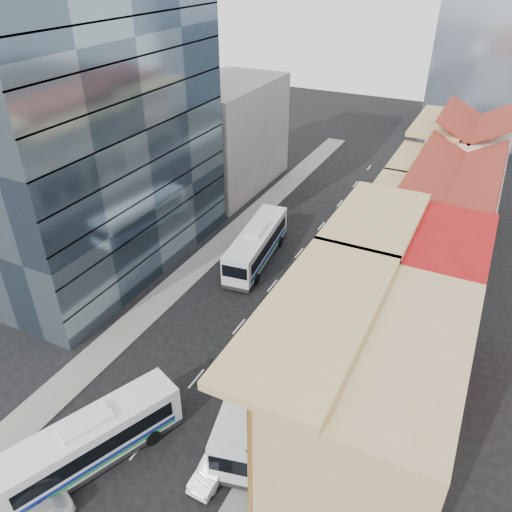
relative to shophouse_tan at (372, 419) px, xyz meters
The scene contains 14 objects.
ground 16.03m from the shophouse_tan, 160.35° to the right, with size 200.00×200.00×0.00m, color black.
sidewalk_right 18.82m from the shophouse_tan, 107.93° to the left, with size 3.00×90.00×0.15m, color slate.
sidewalk_left 28.82m from the shophouse_tan, 142.93° to the left, with size 3.00×90.00×0.15m, color slate.
shophouse_tan is the anchor object (origin of this frame).
shophouse_red 12.00m from the shophouse_tan, 90.00° to the left, with size 8.00×10.00×12.00m, color #A41212.
shophouse_cream_near 21.52m from the shophouse_tan, 90.00° to the left, with size 8.00×9.00×10.00m, color beige.
shophouse_cream_mid 30.52m from the shophouse_tan, 90.00° to the left, with size 8.00×9.00×10.00m, color beige.
shophouse_cream_far 41.00m from the shophouse_tan, 90.00° to the left, with size 8.00×12.00×11.00m, color beige.
office_tower 35.19m from the shophouse_tan, 155.70° to the left, with size 12.00×26.00×30.00m, color #374858.
office_block_far 47.64m from the shophouse_tan, 129.04° to the left, with size 10.00×18.00×14.00m, color gray.
bus_left_near 17.60m from the shophouse_tan, 159.13° to the right, with size 2.82×12.03×3.86m, color silver, non-canonical shape.
bus_left_far 27.23m from the shophouse_tan, 130.43° to the left, with size 2.95×12.60×4.04m, color silver, non-canonical shape.
bus_right 9.60m from the shophouse_tan, 167.35° to the left, with size 2.87×12.23×3.92m, color silver, non-canonical shape.
sedan_right 10.57m from the shophouse_tan, 158.14° to the right, with size 1.52×4.34×1.43m, color silver.
Camera 1 is at (16.63, -14.89, 28.45)m, focal length 35.00 mm.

